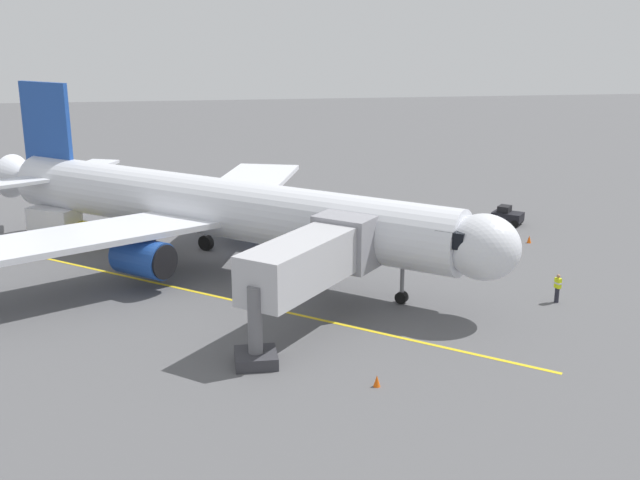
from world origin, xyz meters
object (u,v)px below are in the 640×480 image
at_px(box_truck_near_nose, 59,225).
at_px(safety_cone_nose_left, 529,239).
at_px(safety_cone_nose_right, 377,381).
at_px(jet_bridge, 317,258).
at_px(tug_portside, 507,216).
at_px(airplane, 211,207).
at_px(ground_crew_marshaller, 557,288).

bearing_deg(box_truck_near_nose, safety_cone_nose_left, 171.30).
distance_m(box_truck_near_nose, safety_cone_nose_right, 31.65).
bearing_deg(safety_cone_nose_right, jet_bridge, -78.04).
bearing_deg(box_truck_near_nose, jet_bridge, 131.36).
xyz_separation_m(tug_portside, safety_cone_nose_left, (0.43, 5.35, -0.43)).
distance_m(airplane, jet_bridge, 12.50).
bearing_deg(safety_cone_nose_left, airplane, 4.98).
bearing_deg(airplane, box_truck_near_nose, -33.27).
relative_size(airplane, safety_cone_nose_left, 61.55).
height_order(ground_crew_marshaller, tug_portside, ground_crew_marshaller).
relative_size(ground_crew_marshaller, safety_cone_nose_left, 3.11).
distance_m(tug_portside, safety_cone_nose_right, 31.04).
bearing_deg(tug_portside, airplane, 17.37).
bearing_deg(tug_portside, jet_bridge, 45.67).
bearing_deg(safety_cone_nose_right, airplane, -69.90).
height_order(ground_crew_marshaller, safety_cone_nose_left, ground_crew_marshaller).
height_order(safety_cone_nose_left, safety_cone_nose_right, same).
xyz_separation_m(box_truck_near_nose, tug_portside, (-34.58, -0.13, -0.68)).
xyz_separation_m(ground_crew_marshaller, tug_portside, (-3.97, -17.36, -0.18)).
relative_size(box_truck_near_nose, safety_cone_nose_left, 8.97).
height_order(airplane, safety_cone_nose_left, airplane).
bearing_deg(airplane, safety_cone_nose_left, -175.02).
bearing_deg(safety_cone_nose_right, tug_portside, -122.47).
bearing_deg(safety_cone_nose_left, jet_bridge, 36.80).
height_order(airplane, safety_cone_nose_right, airplane).
height_order(jet_bridge, tug_portside, jet_bridge).
relative_size(jet_bridge, safety_cone_nose_left, 18.27).
xyz_separation_m(ground_crew_marshaller, safety_cone_nose_right, (12.69, 8.83, -0.61)).
bearing_deg(ground_crew_marshaller, tug_portside, -102.89).
relative_size(jet_bridge, tug_portside, 3.68).
relative_size(tug_portside, safety_cone_nose_right, 4.97).
height_order(jet_bridge, safety_cone_nose_right, jet_bridge).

